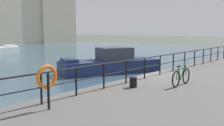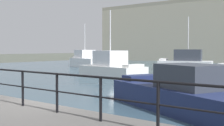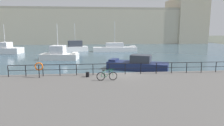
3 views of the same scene
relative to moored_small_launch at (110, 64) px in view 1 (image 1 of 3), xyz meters
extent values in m
plane|color=#4C5147|center=(-2.74, -5.05, -0.69)|extent=(240.00, 240.00, 0.00)
cube|color=#B2A891|center=(28.46, 47.91, 7.10)|extent=(10.39, 14.74, 15.58)
cube|color=white|center=(3.63, 20.93, 0.42)|extent=(1.19, 1.47, 0.24)
cube|color=navy|center=(-0.02, 0.01, -0.19)|extent=(7.86, 5.34, 0.97)
cube|color=#333842|center=(0.35, -0.16, 0.76)|extent=(3.00, 2.71, 0.94)
cube|color=navy|center=(-2.90, 1.32, 0.41)|extent=(1.53, 1.93, 0.24)
cylinder|color=black|center=(-10.29, -5.80, 0.64)|extent=(0.07, 0.07, 1.05)
cylinder|color=black|center=(-8.74, -5.80, 0.64)|extent=(0.07, 0.07, 1.05)
cylinder|color=black|center=(-7.20, -5.80, 0.64)|extent=(0.07, 0.07, 1.05)
cylinder|color=black|center=(-5.65, -5.80, 0.64)|extent=(0.07, 0.07, 1.05)
cylinder|color=black|center=(-4.10, -5.80, 0.64)|extent=(0.07, 0.07, 1.05)
cylinder|color=black|center=(-2.56, -5.80, 0.64)|extent=(0.07, 0.07, 1.05)
cylinder|color=black|center=(-1.01, -5.80, 0.64)|extent=(0.07, 0.07, 1.05)
cylinder|color=black|center=(0.53, -5.80, 0.64)|extent=(0.07, 0.07, 1.05)
cylinder|color=black|center=(2.08, -5.80, 0.64)|extent=(0.07, 0.07, 1.05)
cylinder|color=black|center=(3.63, -5.80, 0.64)|extent=(0.07, 0.07, 1.05)
cylinder|color=black|center=(5.17, -5.80, 0.64)|extent=(0.07, 0.07, 1.05)
cylinder|color=black|center=(6.72, -5.80, 0.64)|extent=(0.07, 0.07, 1.05)
cylinder|color=black|center=(8.26, -5.80, 0.64)|extent=(0.07, 0.07, 1.05)
cylinder|color=black|center=(-2.56, -5.80, 1.16)|extent=(21.64, 0.06, 0.06)
cylinder|color=black|center=(-2.56, -5.80, 0.69)|extent=(21.64, 0.04, 0.04)
torus|color=black|center=(-3.95, -7.96, 0.47)|extent=(0.72, 0.07, 0.72)
torus|color=black|center=(-5.00, -7.98, 0.47)|extent=(0.72, 0.07, 0.72)
cylinder|color=#146638|center=(-4.32, -7.96, 0.71)|extent=(0.55, 0.05, 0.66)
cylinder|color=#146638|center=(-4.68, -7.97, 0.68)|extent=(0.23, 0.04, 0.58)
cylinder|color=#146638|center=(-4.42, -7.96, 1.00)|extent=(0.72, 0.05, 0.11)
cylinder|color=#146638|center=(-4.79, -7.97, 0.43)|extent=(0.43, 0.04, 0.12)
cylinder|color=#146638|center=(-4.89, -7.97, 0.72)|extent=(0.26, 0.04, 0.51)
cylinder|color=#146638|center=(-4.01, -7.96, 0.75)|extent=(0.14, 0.04, 0.57)
cube|color=black|center=(-4.78, -7.97, 1.00)|extent=(0.22, 0.09, 0.05)
cylinder|color=#146638|center=(-4.06, -7.96, 1.08)|extent=(0.52, 0.03, 0.02)
cylinder|color=black|center=(-6.16, -6.56, 0.33)|extent=(0.32, 0.32, 0.44)
cylinder|color=black|center=(-10.48, -6.43, 0.69)|extent=(0.08, 0.08, 1.15)
torus|color=orange|center=(-10.48, -6.37, 1.13)|extent=(0.75, 0.11, 0.75)
camera|label=1|loc=(-15.40, -13.12, 2.57)|focal=42.97mm
camera|label=2|loc=(5.08, -11.11, 1.84)|focal=47.68mm
camera|label=3|loc=(-5.68, -24.61, 4.49)|focal=32.29mm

